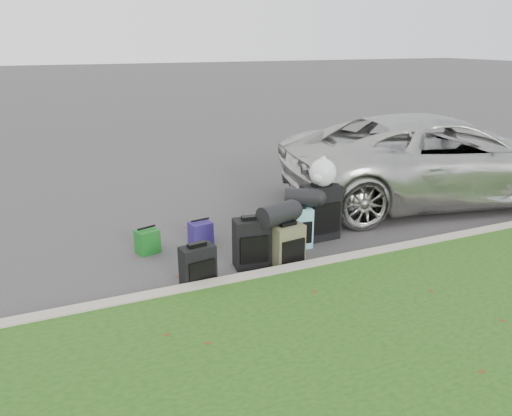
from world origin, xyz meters
name	(u,v)px	position (x,y,z in m)	size (l,w,h in m)	color
ground	(268,247)	(0.00, 0.00, 0.00)	(120.00, 120.00, 0.00)	#383535
curb	(301,270)	(0.00, -1.00, 0.07)	(120.00, 0.18, 0.15)	#9E937F
suv	(438,158)	(3.83, 0.83, 0.79)	(2.63, 5.70, 1.58)	#B7B7B2
suitcase_small_black	(198,266)	(-1.28, -0.75, 0.26)	(0.41, 0.23, 0.52)	black
suitcase_large_black_left	(251,243)	(-0.47, -0.49, 0.33)	(0.46, 0.27, 0.66)	black
suitcase_olive	(287,246)	(-0.03, -0.67, 0.29)	(0.42, 0.26, 0.57)	#45442E
suitcase_teal	(297,228)	(0.38, -0.17, 0.29)	(0.41, 0.24, 0.58)	#5BA4A9
suitcase_large_black_right	(320,212)	(0.86, 0.01, 0.41)	(0.55, 0.33, 0.83)	black
tote_green	(147,241)	(-1.64, 0.50, 0.17)	(0.30, 0.24, 0.34)	#15611C
tote_navy	(201,233)	(-0.85, 0.51, 0.17)	(0.31, 0.24, 0.33)	navy
duffel_left	(278,214)	(-0.13, -0.59, 0.72)	(0.29, 0.29, 0.53)	black
duffel_right	(302,198)	(0.49, -0.08, 0.72)	(0.26, 0.26, 0.47)	black
trash_bag	(323,173)	(0.88, 0.00, 1.02)	(0.39, 0.39, 0.39)	white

